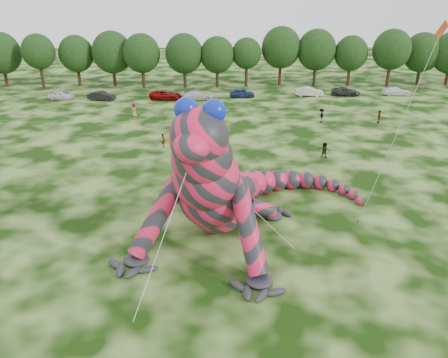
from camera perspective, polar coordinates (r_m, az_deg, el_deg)
name	(u,v)px	position (r m, az deg, el deg)	size (l,w,h in m)	color
ground	(294,266)	(28.46, 9.17, -11.17)	(240.00, 240.00, 0.00)	#16330A
inflatable_gecko	(225,157)	(30.73, 0.10, 2.94)	(17.81, 21.14, 10.57)	#D71B45
flying_kite	(434,47)	(28.90, 25.78, 15.26)	(2.78, 3.64, 14.78)	#B82E17
tree_2	(2,59)	(90.88, -26.98, 13.75)	(7.04, 6.34, 9.64)	black
tree_3	(40,61)	(86.52, -22.93, 13.99)	(5.81, 5.23, 9.44)	black
tree_4	(77,61)	(86.14, -18.65, 14.41)	(6.22, 5.60, 9.06)	black
tree_5	(113,59)	(84.20, -14.34, 14.96)	(7.16, 6.44, 9.80)	black
tree_6	(142,61)	(81.48, -10.64, 14.91)	(6.52, 5.86, 9.49)	black
tree_7	(184,61)	(80.79, -5.20, 15.13)	(6.68, 6.01, 9.48)	black
tree_8	(217,62)	(80.86, -0.89, 15.03)	(6.14, 5.53, 8.94)	black
tree_9	(246,62)	(81.46, 2.95, 14.97)	(5.27, 4.74, 8.68)	black
tree_10	(281,56)	(83.26, 7.42, 15.63)	(7.09, 6.38, 10.50)	black
tree_11	(316,58)	(84.11, 11.91, 15.26)	(7.01, 6.31, 10.07)	black
tree_12	(350,61)	(85.36, 16.16, 14.60)	(5.99, 5.39, 8.97)	black
tree_13	(391,58)	(87.07, 20.94, 14.55)	(6.83, 6.15, 10.13)	black
tree_14	(421,59)	(91.08, 24.34, 14.13)	(6.82, 6.14, 9.40)	black
car_0	(60,95)	(76.27, -20.59, 10.18)	(1.56, 3.89, 1.32)	silver
car_1	(101,96)	(73.68, -15.71, 10.42)	(1.52, 4.35, 1.43)	black
car_2	(166,95)	(72.19, -7.62, 10.82)	(2.41, 5.22, 1.45)	maroon
car_3	(197,96)	(71.25, -3.51, 10.82)	(2.05, 5.05, 1.47)	silver
car_4	(242,93)	(73.13, 2.39, 11.14)	(1.66, 4.12, 1.40)	navy
car_5	(309,92)	(75.42, 11.10, 11.15)	(1.59, 4.57, 1.51)	silver
car_6	(345,91)	(77.29, 15.58, 10.95)	(2.19, 4.75, 1.32)	#2A2A2C
car_7	(396,91)	(80.11, 21.56, 10.62)	(1.90, 4.67, 1.36)	white
spectator_0	(163,140)	(49.18, -7.93, 5.04)	(0.58, 0.38, 1.58)	gray
spectator_4	(134,110)	(62.42, -11.67, 8.81)	(0.91, 0.59, 1.87)	gray
spectator_2	(321,116)	(59.74, 12.59, 8.09)	(1.20, 0.69, 1.86)	gray
spectator_5	(325,150)	(46.72, 13.00, 3.71)	(1.52, 0.48, 1.64)	gray
spectator_1	(202,135)	(50.79, -2.90, 5.83)	(0.78, 0.61, 1.60)	gray
spectator_3	(379,116)	(61.77, 19.60, 7.71)	(0.98, 0.41, 1.68)	gray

